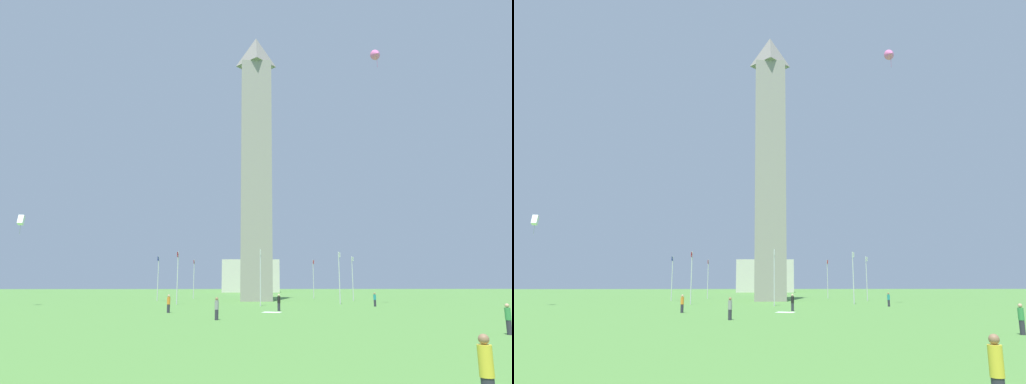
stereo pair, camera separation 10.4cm
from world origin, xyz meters
The scene contains 20 objects.
ground_plane centered at (0.00, 0.00, 0.00)m, with size 260.00×260.00×0.00m, color #548C3D.
obelisk_monument centered at (0.00, 0.00, 22.85)m, with size 5.03×5.03×45.70m.
flagpole_n centered at (15.68, 0.00, 3.90)m, with size 1.12×0.14×7.06m.
flagpole_ne centered at (11.11, 11.04, 3.90)m, with size 1.12×0.14×7.06m.
flagpole_e centered at (0.07, 15.62, 3.90)m, with size 1.12×0.14×7.06m.
flagpole_se centered at (-10.98, 11.04, 3.90)m, with size 1.12×0.14×7.06m.
flagpole_s centered at (-15.55, 0.00, 3.90)m, with size 1.12×0.14×7.06m.
flagpole_sw centered at (-10.98, -11.04, 3.90)m, with size 1.12×0.14×7.06m.
flagpole_w centered at (0.07, -15.62, 3.90)m, with size 1.12×0.14×7.06m.
flagpole_nw centered at (11.11, -11.04, 3.90)m, with size 1.12×0.14×7.06m.
person_black_shirt centered at (25.43, 1.46, 0.86)m, with size 0.32×0.32×1.73m.
person_green_shirt centered at (47.27, 12.66, 0.86)m, with size 0.32×0.32×1.73m.
person_orange_shirt centered at (27.86, -9.53, 0.86)m, with size 0.32×0.32×1.73m.
person_yellow_shirt centered at (62.56, 3.00, 0.87)m, with size 0.32×0.32×1.75m.
person_gray_shirt centered at (36.57, -4.41, 0.87)m, with size 0.32×0.32×1.75m.
person_teal_shirt centered at (17.15, 13.99, 0.83)m, with size 0.32×0.32×1.67m.
kite_white_box centered at (15.50, -30.48, 10.68)m, with size 1.15×0.82×2.51m.
kite_pink_delta centered at (18.68, 15.47, 32.83)m, with size 1.66×1.45×2.76m.
distant_building centered at (-71.24, 0.60, 4.76)m, with size 23.02×16.88×9.53m.
picnic_blanket_near_first_person centered at (27.40, 0.60, 0.01)m, with size 1.80×1.40×0.01m, color white.
Camera 2 is at (73.13, -2.51, 2.91)m, focal length 31.50 mm.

